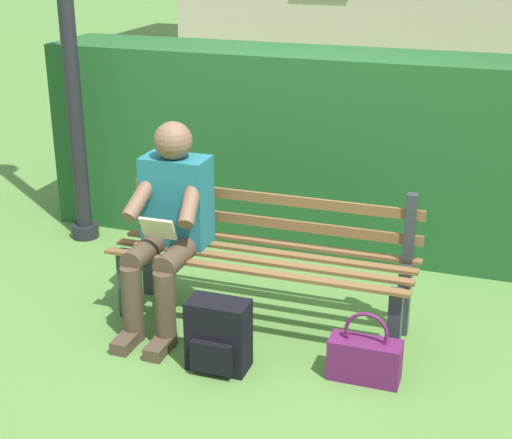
# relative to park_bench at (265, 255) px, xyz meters

# --- Properties ---
(ground) EXTENTS (60.00, 60.00, 0.00)m
(ground) POSITION_rel_park_bench_xyz_m (0.00, 0.06, -0.42)
(ground) COLOR #517F38
(park_bench) EXTENTS (1.75, 0.48, 0.83)m
(park_bench) POSITION_rel_park_bench_xyz_m (0.00, 0.00, 0.00)
(park_bench) COLOR #2D3338
(park_bench) RESTS_ON ground
(person_seated) EXTENTS (0.44, 0.73, 1.17)m
(person_seated) POSITION_rel_park_bench_xyz_m (0.53, 0.16, 0.21)
(person_seated) COLOR #1E6672
(person_seated) RESTS_ON ground
(hedge_backdrop) EXTENTS (4.69, 0.71, 1.46)m
(hedge_backdrop) POSITION_rel_park_bench_xyz_m (-0.35, -1.32, 0.31)
(hedge_backdrop) COLOR #1E5123
(hedge_backdrop) RESTS_ON ground
(backpack) EXTENTS (0.32, 0.25, 0.39)m
(backpack) POSITION_rel_park_bench_xyz_m (0.06, 0.58, -0.23)
(backpack) COLOR black
(backpack) RESTS_ON ground
(handbag) EXTENTS (0.37, 0.15, 0.39)m
(handbag) POSITION_rel_park_bench_xyz_m (-0.69, 0.44, -0.29)
(handbag) COLOR #59194C
(handbag) RESTS_ON ground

